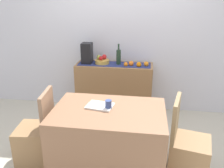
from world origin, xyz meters
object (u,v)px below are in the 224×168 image
Objects in this scene: sideboard_console at (114,89)px; open_book at (100,106)px; coffee_cup at (108,105)px; wine_bottle at (119,57)px; coffee_maker at (87,53)px; dining_table at (109,140)px; fruit_bowl at (102,62)px; chair_near_window at (37,141)px; chair_by_corner at (188,154)px.

open_book is at bearing -88.83° from sideboard_console.
coffee_cup is at bearing -13.19° from open_book.
wine_bottle and coffee_maker have the same top height.
coffee_maker is 3.29× the size of coffee_cup.
fruit_bowl is at bearing 103.23° from dining_table.
open_book is (-0.04, -1.33, -0.22)m from wine_bottle.
coffee_maker is 1.61m from chair_near_window.
chair_near_window is 1.00× the size of chair_by_corner.
wine_bottle is 1.18× the size of open_book.
dining_table is 1.33× the size of chair_near_window.
open_book is at bearing -80.54° from fruit_bowl.
chair_near_window is (-0.86, -0.02, -0.52)m from coffee_cup.
open_book is at bearing -70.74° from coffee_maker.
fruit_bowl is at bearing 0.00° from coffee_maker.
fruit_bowl reaches higher than sideboard_console.
chair_near_window is at bearing 179.89° from dining_table.
chair_by_corner is (1.44, -1.40, -0.74)m from coffee_maker.
coffee_cup is 0.11× the size of chair_near_window.
open_book is 2.79× the size of coffee_cup.
chair_near_window is at bearing -179.94° from chair_by_corner.
chair_by_corner is (0.97, -0.06, -0.48)m from open_book.
wine_bottle reaches higher than dining_table.
chair_near_window is at bearing -110.85° from fruit_bowl.
fruit_bowl is 1.36m from open_book.
dining_table is at bearing -84.52° from sideboard_console.
dining_table is 0.87m from chair_near_window.
chair_by_corner is (1.73, 0.00, 0.00)m from chair_near_window.
dining_table is (0.57, -1.40, -0.64)m from coffee_maker.
coffee_maker is 2.14m from chair_by_corner.
fruit_bowl is 0.25× the size of chair_by_corner.
chair_near_window is (-0.29, -1.40, -0.74)m from coffee_maker.
wine_bottle reaches higher than sideboard_console.
coffee_maker reaches higher than open_book.
coffee_maker is (-0.24, 0.00, 0.13)m from fruit_bowl.
sideboard_console reaches higher than open_book.
fruit_bowl is 0.19× the size of dining_table.
fruit_bowl is 1.42m from coffee_cup.
coffee_cup is at bearing -87.54° from wine_bottle.
dining_table is 0.40m from open_book.
coffee_maker is 1.18× the size of open_book.
chair_by_corner reaches higher than sideboard_console.
open_book is 0.12m from coffee_cup.
sideboard_console is 1.36× the size of chair_by_corner.
open_book is (0.22, -1.33, -0.13)m from fruit_bowl.
fruit_bowl is (-0.20, 0.00, 0.46)m from sideboard_console.
dining_table is at bearing -74.95° from coffee_cup.
wine_bottle is 0.28× the size of dining_table.
chair_near_window reaches higher than coffee_cup.
chair_by_corner is (1.19, -1.40, -0.61)m from fruit_bowl.
chair_by_corner is at bearing -56.40° from wine_bottle.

